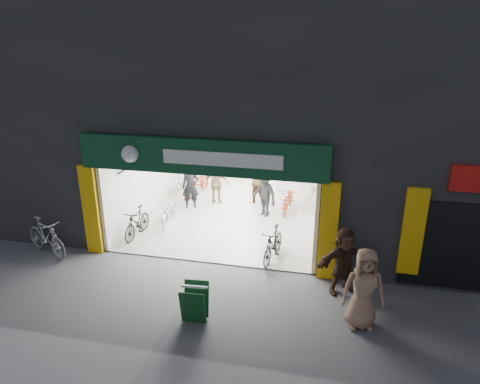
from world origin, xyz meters
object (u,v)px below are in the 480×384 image
(bike_left_front, at_px, (169,211))
(pedestrian_near, at_px, (364,289))
(sandwich_board, at_px, (195,302))
(parked_bike, at_px, (46,237))
(bike_right_front, at_px, (273,244))

(bike_left_front, bearing_deg, pedestrian_near, -41.69)
(pedestrian_near, height_order, sandwich_board, pedestrian_near)
(parked_bike, height_order, pedestrian_near, pedestrian_near)
(parked_bike, relative_size, sandwich_board, 2.14)
(parked_bike, xyz_separation_m, sandwich_board, (5.05, -2.00, -0.08))
(bike_right_front, xyz_separation_m, parked_bike, (-6.30, -1.07, 0.07))
(bike_left_front, distance_m, bike_right_front, 4.06)
(pedestrian_near, bearing_deg, sandwich_board, -179.15)
(parked_bike, bearing_deg, pedestrian_near, -75.25)
(bike_right_front, bearing_deg, sandwich_board, -102.35)
(bike_left_front, relative_size, parked_bike, 0.93)
(bike_left_front, height_order, bike_right_front, bike_right_front)
(bike_right_front, bearing_deg, pedestrian_near, -37.73)
(bike_right_front, relative_size, pedestrian_near, 0.87)
(pedestrian_near, bearing_deg, parked_bike, 161.70)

